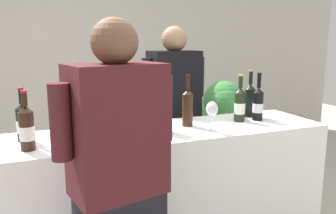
{
  "coord_description": "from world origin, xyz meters",
  "views": [
    {
      "loc": [
        -0.75,
        -1.98,
        1.56
      ],
      "look_at": [
        0.03,
        0.0,
        1.14
      ],
      "focal_mm": 36.45,
      "sensor_mm": 36.0,
      "label": 1
    }
  ],
  "objects_px": {
    "wine_bottle_10": "(145,111)",
    "wine_bottle_1": "(83,120)",
    "wine_bottle_4": "(163,114)",
    "person_server": "(174,128)",
    "wine_bottle_2": "(102,114)",
    "wine_bottle_6": "(121,109)",
    "wine_bottle_5": "(101,122)",
    "wine_bottle_3": "(240,104)",
    "wine_bottle_11": "(258,104)",
    "wine_glass": "(212,110)",
    "wine_bottle_7": "(250,99)",
    "wine_bottle_9": "(23,122)",
    "wine_bottle_8": "(27,128)",
    "potted_shrub": "(228,119)",
    "wine_bottle_0": "(188,107)"
  },
  "relations": [
    {
      "from": "wine_bottle_4",
      "to": "wine_bottle_11",
      "type": "height_order",
      "value": "wine_bottle_11"
    },
    {
      "from": "wine_bottle_3",
      "to": "wine_bottle_11",
      "type": "relative_size",
      "value": 0.97
    },
    {
      "from": "wine_bottle_4",
      "to": "wine_bottle_5",
      "type": "xyz_separation_m",
      "value": [
        -0.4,
        -0.07,
        0.0
      ]
    },
    {
      "from": "person_server",
      "to": "wine_bottle_11",
      "type": "bearing_deg",
      "value": -56.65
    },
    {
      "from": "wine_bottle_7",
      "to": "wine_bottle_8",
      "type": "relative_size",
      "value": 1.12
    },
    {
      "from": "wine_bottle_7",
      "to": "person_server",
      "type": "xyz_separation_m",
      "value": [
        -0.42,
        0.48,
        -0.31
      ]
    },
    {
      "from": "wine_glass",
      "to": "potted_shrub",
      "type": "relative_size",
      "value": 0.17
    },
    {
      "from": "wine_bottle_8",
      "to": "wine_glass",
      "type": "relative_size",
      "value": 1.63
    },
    {
      "from": "potted_shrub",
      "to": "wine_bottle_6",
      "type": "bearing_deg",
      "value": -146.09
    },
    {
      "from": "wine_bottle_3",
      "to": "wine_bottle_7",
      "type": "height_order",
      "value": "wine_bottle_7"
    },
    {
      "from": "wine_bottle_4",
      "to": "wine_bottle_5",
      "type": "distance_m",
      "value": 0.41
    },
    {
      "from": "wine_bottle_3",
      "to": "wine_bottle_4",
      "type": "distance_m",
      "value": 0.62
    },
    {
      "from": "wine_bottle_5",
      "to": "person_server",
      "type": "xyz_separation_m",
      "value": [
        0.75,
        0.73,
        -0.29
      ]
    },
    {
      "from": "wine_bottle_4",
      "to": "wine_bottle_9",
      "type": "distance_m",
      "value": 0.82
    },
    {
      "from": "wine_bottle_0",
      "to": "wine_bottle_4",
      "type": "xyz_separation_m",
      "value": [
        -0.21,
        -0.08,
        -0.02
      ]
    },
    {
      "from": "wine_bottle_4",
      "to": "wine_bottle_10",
      "type": "bearing_deg",
      "value": 132.78
    },
    {
      "from": "wine_bottle_0",
      "to": "wine_bottle_4",
      "type": "height_order",
      "value": "wine_bottle_0"
    },
    {
      "from": "wine_bottle_5",
      "to": "wine_bottle_6",
      "type": "bearing_deg",
      "value": 53.51
    },
    {
      "from": "wine_bottle_7",
      "to": "wine_bottle_11",
      "type": "xyz_separation_m",
      "value": [
        -0.02,
        -0.12,
        -0.01
      ]
    },
    {
      "from": "wine_bottle_4",
      "to": "person_server",
      "type": "distance_m",
      "value": 0.79
    },
    {
      "from": "wine_bottle_7",
      "to": "wine_bottle_11",
      "type": "relative_size",
      "value": 1.03
    },
    {
      "from": "wine_bottle_9",
      "to": "wine_bottle_11",
      "type": "height_order",
      "value": "wine_bottle_11"
    },
    {
      "from": "wine_bottle_2",
      "to": "wine_bottle_6",
      "type": "relative_size",
      "value": 0.88
    },
    {
      "from": "wine_bottle_10",
      "to": "person_server",
      "type": "bearing_deg",
      "value": 52.34
    },
    {
      "from": "wine_bottle_10",
      "to": "wine_bottle_1",
      "type": "bearing_deg",
      "value": -165.56
    },
    {
      "from": "wine_bottle_6",
      "to": "wine_glass",
      "type": "distance_m",
      "value": 0.58
    },
    {
      "from": "wine_bottle_3",
      "to": "wine_bottle_0",
      "type": "bearing_deg",
      "value": 178.69
    },
    {
      "from": "wine_bottle_7",
      "to": "wine_bottle_10",
      "type": "height_order",
      "value": "wine_bottle_10"
    },
    {
      "from": "wine_bottle_4",
      "to": "wine_bottle_6",
      "type": "relative_size",
      "value": 0.94
    },
    {
      "from": "wine_bottle_10",
      "to": "wine_bottle_9",
      "type": "bearing_deg",
      "value": 178.55
    },
    {
      "from": "wine_bottle_4",
      "to": "person_server",
      "type": "relative_size",
      "value": 0.19
    },
    {
      "from": "wine_bottle_6",
      "to": "wine_bottle_7",
      "type": "xyz_separation_m",
      "value": [
        0.99,
        0.0,
        0.0
      ]
    },
    {
      "from": "wine_bottle_0",
      "to": "wine_bottle_4",
      "type": "bearing_deg",
      "value": -158.68
    },
    {
      "from": "wine_bottle_0",
      "to": "wine_bottle_8",
      "type": "distance_m",
      "value": 1.01
    },
    {
      "from": "wine_bottle_4",
      "to": "potted_shrub",
      "type": "bearing_deg",
      "value": 43.38
    },
    {
      "from": "wine_bottle_2",
      "to": "person_server",
      "type": "bearing_deg",
      "value": 36.62
    },
    {
      "from": "wine_bottle_5",
      "to": "wine_bottle_10",
      "type": "relative_size",
      "value": 0.91
    },
    {
      "from": "wine_bottle_3",
      "to": "person_server",
      "type": "relative_size",
      "value": 0.2
    },
    {
      "from": "wine_glass",
      "to": "wine_bottle_2",
      "type": "bearing_deg",
      "value": 159.19
    },
    {
      "from": "wine_bottle_3",
      "to": "wine_bottle_5",
      "type": "height_order",
      "value": "wine_bottle_3"
    },
    {
      "from": "wine_bottle_3",
      "to": "wine_bottle_9",
      "type": "height_order",
      "value": "wine_bottle_3"
    },
    {
      "from": "wine_bottle_8",
      "to": "potted_shrub",
      "type": "relative_size",
      "value": 0.27
    },
    {
      "from": "wine_bottle_9",
      "to": "wine_bottle_3",
      "type": "bearing_deg",
      "value": -1.57
    },
    {
      "from": "wine_bottle_7",
      "to": "wine_bottle_8",
      "type": "xyz_separation_m",
      "value": [
        -1.55,
        -0.25,
        -0.02
      ]
    },
    {
      "from": "wine_bottle_1",
      "to": "wine_bottle_9",
      "type": "height_order",
      "value": "wine_bottle_1"
    },
    {
      "from": "wine_bottle_2",
      "to": "potted_shrub",
      "type": "height_order",
      "value": "wine_bottle_2"
    },
    {
      "from": "wine_bottle_1",
      "to": "wine_bottle_6",
      "type": "distance_m",
      "value": 0.32
    },
    {
      "from": "wine_bottle_4",
      "to": "wine_bottle_7",
      "type": "bearing_deg",
      "value": 12.57
    },
    {
      "from": "wine_bottle_1",
      "to": "wine_bottle_10",
      "type": "relative_size",
      "value": 0.93
    },
    {
      "from": "wine_bottle_1",
      "to": "wine_bottle_10",
      "type": "height_order",
      "value": "wine_bottle_10"
    }
  ]
}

